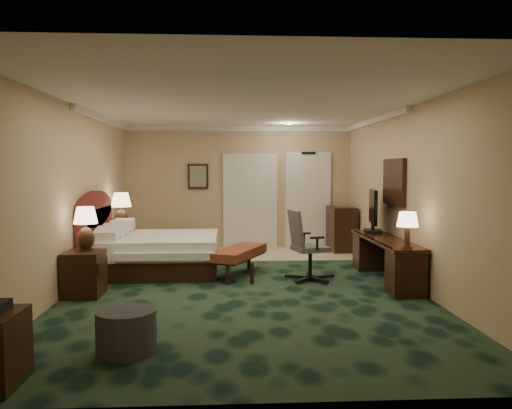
{
  "coord_description": "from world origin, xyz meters",
  "views": [
    {
      "loc": [
        -0.22,
        -7.36,
        1.75
      ],
      "look_at": [
        0.21,
        0.6,
        1.19
      ],
      "focal_mm": 35.0,
      "sensor_mm": 36.0,
      "label": 1
    }
  ],
  "objects": [
    {
      "name": "wall_right",
      "position": [
        2.5,
        0.0,
        1.35
      ],
      "size": [
        0.0,
        7.5,
        2.7
      ],
      "primitive_type": "cube",
      "color": "tan",
      "rests_on": "ground"
    },
    {
      "name": "minibar",
      "position": [
        2.2,
        3.2,
        0.48
      ],
      "size": [
        0.5,
        0.9,
        0.95
      ],
      "primitive_type": "cube",
      "color": "black",
      "rests_on": "ground"
    },
    {
      "name": "wall_left",
      "position": [
        -2.5,
        0.0,
        1.35
      ],
      "size": [
        0.0,
        7.5,
        2.7
      ],
      "primitive_type": "cube",
      "color": "tan",
      "rests_on": "ground"
    },
    {
      "name": "floor",
      "position": [
        0.0,
        0.0,
        0.0
      ],
      "size": [
        5.0,
        7.5,
        0.0
      ],
      "primitive_type": "cube",
      "color": "black",
      "rests_on": "ground"
    },
    {
      "name": "tv",
      "position": [
        2.23,
        0.96,
        1.04
      ],
      "size": [
        0.26,
        0.94,
        0.74
      ],
      "primitive_type": "cube",
      "rotation": [
        0.0,
        0.0,
        -0.19
      ],
      "color": "black",
      "rests_on": "desk"
    },
    {
      "name": "wall_art",
      "position": [
        -0.9,
        3.71,
        1.6
      ],
      "size": [
        0.45,
        0.06,
        0.55
      ],
      "primitive_type": "cube",
      "color": "#4D6F5D",
      "rests_on": "wall_back"
    },
    {
      "name": "nightstand_far",
      "position": [
        -2.24,
        2.13,
        0.31
      ],
      "size": [
        0.49,
        0.56,
        0.61
      ],
      "primitive_type": "cube",
      "color": "black",
      "rests_on": "ground"
    },
    {
      "name": "crown_molding",
      "position": [
        0.0,
        0.0,
        2.65
      ],
      "size": [
        5.0,
        7.5,
        0.1
      ],
      "primitive_type": null,
      "color": "silver",
      "rests_on": "wall_back"
    },
    {
      "name": "ceiling",
      "position": [
        0.0,
        0.0,
        2.7
      ],
      "size": [
        5.0,
        7.5,
        0.0
      ],
      "primitive_type": "cube",
      "color": "silver",
      "rests_on": "wall_back"
    },
    {
      "name": "desk_chair",
      "position": [
        1.06,
        0.37,
        0.56
      ],
      "size": [
        0.78,
        0.75,
        1.12
      ],
      "primitive_type": null,
      "rotation": [
        0.0,
        0.0,
        0.24
      ],
      "color": "#474649",
      "rests_on": "ground"
    },
    {
      "name": "bed_bench",
      "position": [
        -0.06,
        0.76,
        0.23
      ],
      "size": [
        1.0,
        1.44,
        0.46
      ],
      "primitive_type": "cube",
      "rotation": [
        0.0,
        0.0,
        -0.43
      ],
      "color": "maroon",
      "rests_on": "ground"
    },
    {
      "name": "lamp_near",
      "position": [
        -2.2,
        -0.4,
        0.93
      ],
      "size": [
        0.4,
        0.4,
        0.62
      ],
      "primitive_type": null,
      "rotation": [
        0.0,
        0.0,
        0.25
      ],
      "color": "black",
      "rests_on": "nightstand_near"
    },
    {
      "name": "lamp_far",
      "position": [
        -2.26,
        2.18,
        0.96
      ],
      "size": [
        0.39,
        0.39,
        0.7
      ],
      "primitive_type": null,
      "rotation": [
        0.0,
        0.0,
        -0.05
      ],
      "color": "black",
      "rests_on": "nightstand_far"
    },
    {
      "name": "ottoman",
      "position": [
        -1.21,
        -2.63,
        0.2
      ],
      "size": [
        0.66,
        0.66,
        0.41
      ],
      "primitive_type": "cylinder",
      "rotation": [
        0.0,
        0.0,
        0.17
      ],
      "color": "#2F2F34",
      "rests_on": "ground"
    },
    {
      "name": "wall_mirror",
      "position": [
        2.46,
        0.6,
        1.55
      ],
      "size": [
        0.05,
        0.95,
        0.75
      ],
      "primitive_type": "cube",
      "color": "white",
      "rests_on": "wall_right"
    },
    {
      "name": "wall_front",
      "position": [
        0.0,
        -3.75,
        1.35
      ],
      "size": [
        5.0,
        0.0,
        2.7
      ],
      "primitive_type": "cube",
      "color": "tan",
      "rests_on": "ground"
    },
    {
      "name": "closet_doors",
      "position": [
        0.25,
        3.71,
        1.05
      ],
      "size": [
        1.2,
        0.06,
        2.1
      ],
      "primitive_type": "cube",
      "color": "beige",
      "rests_on": "ground"
    },
    {
      "name": "nightstand_near",
      "position": [
        -2.23,
        -0.42,
        0.31
      ],
      "size": [
        0.5,
        0.57,
        0.62
      ],
      "primitive_type": "cube",
      "color": "black",
      "rests_on": "ground"
    },
    {
      "name": "entry_door",
      "position": [
        1.55,
        3.72,
        1.05
      ],
      "size": [
        1.02,
        0.06,
        2.18
      ],
      "primitive_type": "cube",
      "color": "silver",
      "rests_on": "ground"
    },
    {
      "name": "wall_back",
      "position": [
        0.0,
        3.75,
        1.35
      ],
      "size": [
        5.0,
        0.0,
        2.7
      ],
      "primitive_type": "cube",
      "color": "tan",
      "rests_on": "ground"
    },
    {
      "name": "headboard",
      "position": [
        -2.44,
        1.0,
        0.7
      ],
      "size": [
        0.12,
        2.0,
        1.4
      ],
      "primitive_type": null,
      "color": "#541310",
      "rests_on": "ground"
    },
    {
      "name": "desk",
      "position": [
        2.23,
        0.27,
        0.34
      ],
      "size": [
        0.5,
        2.34,
        0.68
      ],
      "primitive_type": "cube",
      "color": "black",
      "rests_on": "ground"
    },
    {
      "name": "bed",
      "position": [
        -1.41,
        1.19,
        0.31
      ],
      "size": [
        1.97,
        1.83,
        0.63
      ],
      "primitive_type": "cube",
      "color": "white",
      "rests_on": "ground"
    },
    {
      "name": "tile_patch",
      "position": [
        0.9,
        2.9,
        0.01
      ],
      "size": [
        3.2,
        1.7,
        0.01
      ],
      "primitive_type": "cube",
      "color": "beige",
      "rests_on": "ground"
    },
    {
      "name": "desk_lamp",
      "position": [
        2.2,
        -0.76,
        0.93
      ],
      "size": [
        0.34,
        0.34,
        0.51
      ],
      "primitive_type": null,
      "rotation": [
        0.0,
        0.0,
        0.18
      ],
      "color": "black",
      "rests_on": "desk"
    }
  ]
}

